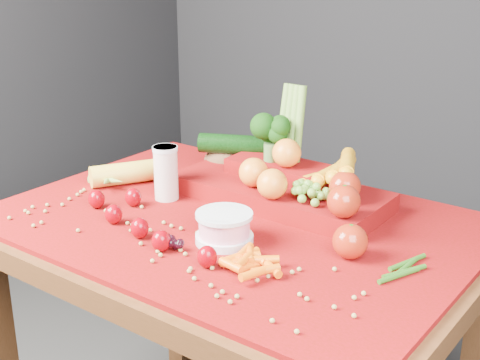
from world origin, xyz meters
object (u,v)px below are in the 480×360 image
Objects in this scene: table at (235,262)px; yogurt_bowl at (224,226)px; produce_mound at (287,179)px; milk_glass at (166,171)px.

yogurt_bowl is at bearing -62.93° from table.
table is at bearing 117.07° from yogurt_bowl.
produce_mound is (-0.02, 0.27, 0.02)m from yogurt_bowl.
milk_glass is 1.09× the size of yogurt_bowl.
produce_mound is at bearing 32.09° from milk_glass.
milk_glass is 0.22× the size of produce_mound.
milk_glass is at bearing -147.91° from produce_mound.
table is 0.23m from produce_mound.
milk_glass is at bearing 156.81° from yogurt_bowl.
yogurt_bowl is (0.27, -0.11, -0.04)m from milk_glass.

